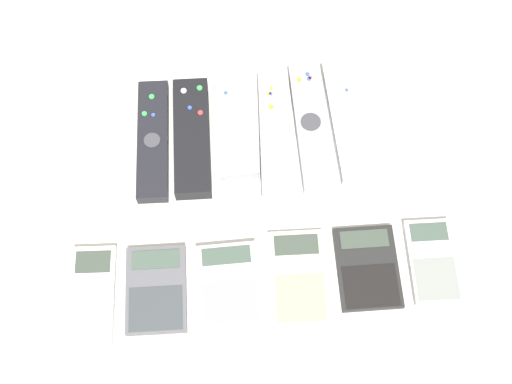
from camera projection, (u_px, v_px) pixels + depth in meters
name	position (u px, v px, depth m)	size (l,w,h in m)	color
ground_plane	(258.00, 217.00, 1.07)	(3.00, 3.00, 0.00)	beige
remote_0	(153.00, 140.00, 1.11)	(0.06, 0.21, 0.02)	black
remote_1	(192.00, 138.00, 1.11)	(0.06, 0.20, 0.03)	black
remote_2	(234.00, 132.00, 1.11)	(0.06, 0.16, 0.03)	gray
remote_3	(275.00, 134.00, 1.11)	(0.06, 0.21, 0.02)	gray
remote_4	(311.00, 127.00, 1.12)	(0.05, 0.22, 0.02)	gray
remote_5	(346.00, 122.00, 1.12)	(0.05, 0.21, 0.03)	silver
calculator_0	(92.00, 298.00, 1.01)	(0.07, 0.15, 0.02)	silver
calculator_1	(156.00, 290.00, 1.01)	(0.09, 0.13, 0.01)	#4C4C51
calculator_2	(229.00, 284.00, 1.02)	(0.09, 0.12, 0.02)	#B2B2B7
calculator_3	(299.00, 277.00, 1.02)	(0.09, 0.14, 0.01)	beige
calculator_4	(368.00, 268.00, 1.03)	(0.09, 0.13, 0.01)	black
calculator_5	(432.00, 261.00, 1.03)	(0.07, 0.13, 0.02)	#B2B2B7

